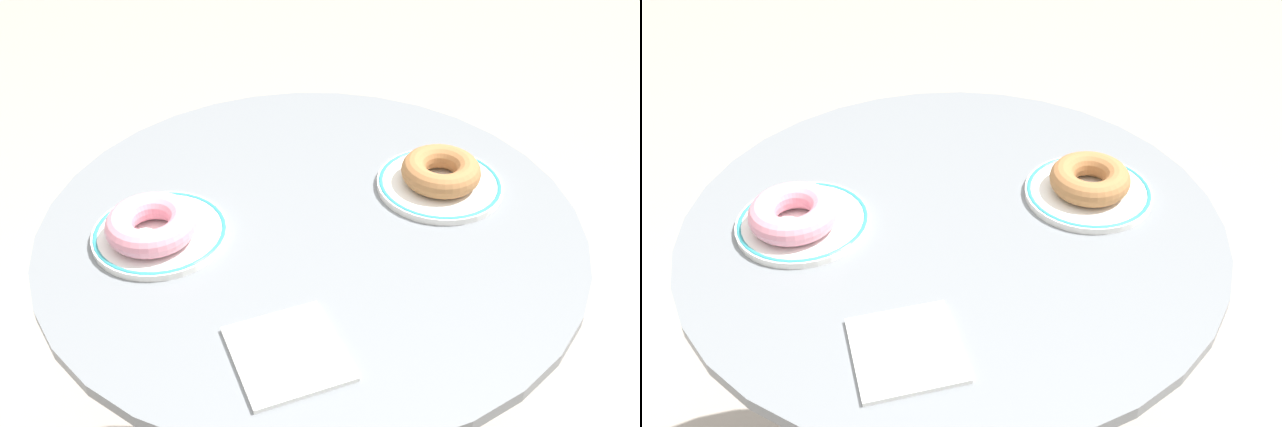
{
  "view_description": "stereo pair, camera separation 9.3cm",
  "coord_description": "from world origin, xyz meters",
  "views": [
    {
      "loc": [
        -0.22,
        -0.81,
        1.44
      ],
      "look_at": [
        0.01,
        0.0,
        0.79
      ],
      "focal_mm": 42.76,
      "sensor_mm": 36.0,
      "label": 1
    },
    {
      "loc": [
        -0.13,
        -0.83,
        1.44
      ],
      "look_at": [
        0.01,
        0.0,
        0.79
      ],
      "focal_mm": 42.76,
      "sensor_mm": 36.0,
      "label": 2
    }
  ],
  "objects": [
    {
      "name": "donut_cinnamon",
      "position": [
        0.21,
        0.03,
        0.81
      ],
      "size": [
        0.17,
        0.17,
        0.04
      ],
      "primitive_type": "torus",
      "rotation": [
        0.0,
        0.0,
        0.86
      ],
      "color": "#A36B3D",
      "rests_on": "plate_right"
    },
    {
      "name": "plate_right",
      "position": [
        0.21,
        0.03,
        0.78
      ],
      "size": [
        0.19,
        0.19,
        0.01
      ],
      "color": "white",
      "rests_on": "cafe_table"
    },
    {
      "name": "paper_napkin",
      "position": [
        -0.09,
        -0.23,
        0.78
      ],
      "size": [
        0.13,
        0.14,
        0.01
      ],
      "primitive_type": "cube",
      "rotation": [
        0.0,
        0.0,
        0.1
      ],
      "color": "white",
      "rests_on": "cafe_table"
    },
    {
      "name": "cafe_table",
      "position": [
        0.0,
        0.0,
        0.57
      ],
      "size": [
        0.76,
        0.76,
        0.78
      ],
      "color": "slate",
      "rests_on": "ground"
    },
    {
      "name": "donut_pink_frosted",
      "position": [
        -0.22,
        0.02,
        0.81
      ],
      "size": [
        0.16,
        0.16,
        0.04
      ],
      "primitive_type": "torus",
      "rotation": [
        0.0,
        0.0,
        3.58
      ],
      "color": "pink",
      "rests_on": "plate_left"
    },
    {
      "name": "plate_left",
      "position": [
        -0.21,
        0.03,
        0.78
      ],
      "size": [
        0.19,
        0.19,
        0.01
      ],
      "color": "white",
      "rests_on": "cafe_table"
    }
  ]
}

